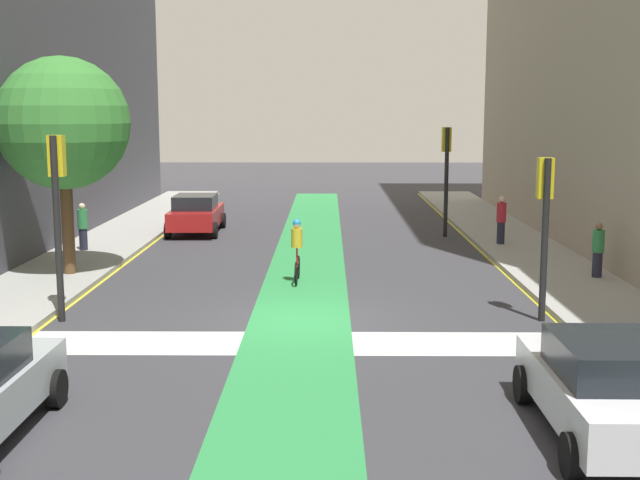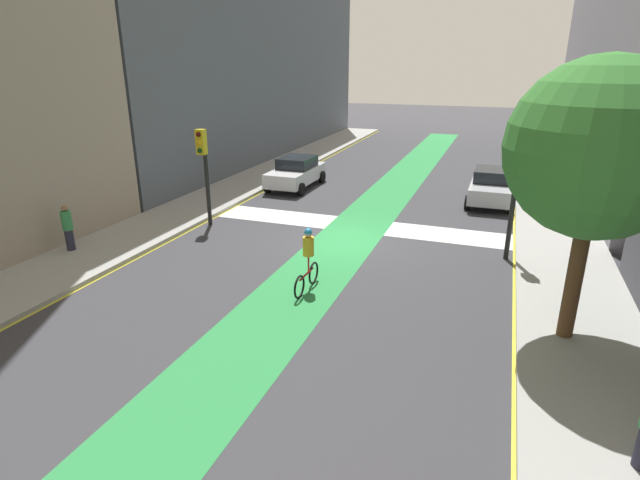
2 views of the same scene
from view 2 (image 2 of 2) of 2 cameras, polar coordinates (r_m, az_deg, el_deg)
The scene contains 14 objects.
ground_plane at distance 18.61m, azimuth 2.57°, elevation -0.10°, with size 120.00×120.00×0.00m, color #38383D.
bike_lane_paint at distance 18.59m, azimuth 2.80°, elevation -0.12°, with size 2.40×60.00×0.01m, color #2D8C47.
crosswalk_band at distance 20.42m, azimuth 4.26°, elevation 1.70°, with size 12.00×1.80×0.01m, color silver.
sidewalk_left at distance 17.99m, azimuth 26.01°, elevation -2.65°, with size 3.00×60.00×0.15m, color #9E9E99.
curb_stripe_left at distance 17.88m, azimuth 21.23°, elevation -2.32°, with size 0.16×60.00×0.01m, color yellow.
sidewalk_right at distance 21.90m, azimuth -16.50°, elevation 2.37°, with size 3.00×60.00×0.15m, color #9E9E99.
curb_stripe_right at distance 21.09m, azimuth -13.18°, elevation 1.81°, with size 0.16×60.00×0.01m, color yellow.
traffic_signal_near_right at distance 20.17m, azimuth -13.03°, elevation 8.94°, with size 0.35×0.52×3.83m.
traffic_signal_near_left at distance 17.12m, azimuth 21.44°, elevation 7.40°, with size 0.35×0.52×4.35m.
car_silver_left_near at distance 24.70m, azimuth 18.82°, elevation 5.80°, with size 2.04×4.21×1.57m.
car_white_right_near at distance 26.39m, azimuth -2.73°, elevation 7.67°, with size 2.05×4.22×1.57m.
cyclist_in_lane at distance 14.37m, azimuth -1.41°, elevation -2.09°, with size 0.32×1.73×1.86m.
pedestrian_sidewalk_right_b at distance 19.07m, azimuth -26.63°, elevation 1.26°, with size 0.34×0.34×1.58m.
street_tree_near at distance 12.14m, azimuth 28.96°, elevation 8.88°, with size 3.83×3.83×6.32m.
Camera 2 is at (-5.20, 16.71, 6.32)m, focal length 28.29 mm.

